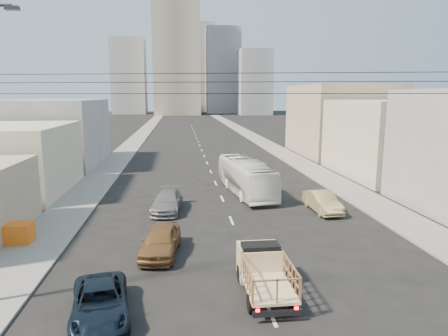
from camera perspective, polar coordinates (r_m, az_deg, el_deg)
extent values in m
cube|color=slate|center=(83.12, -12.13, 4.27)|extent=(3.50, 180.00, 0.12)
cube|color=slate|center=(84.10, 4.06, 4.55)|extent=(3.50, 180.00, 0.12)
cube|color=silver|center=(16.99, 6.66, -19.89)|extent=(0.15, 2.00, 0.01)
cube|color=silver|center=(22.27, 3.12, -12.21)|extent=(0.15, 2.00, 0.01)
cube|color=silver|center=(27.84, 1.07, -7.50)|extent=(0.15, 2.00, 0.01)
cube|color=silver|center=(33.56, -0.27, -4.38)|extent=(0.15, 2.00, 0.01)
cube|color=silver|center=(39.37, -1.20, -2.17)|extent=(0.15, 2.00, 0.01)
cube|color=silver|center=(45.22, -1.89, -0.53)|extent=(0.15, 2.00, 0.01)
cube|color=silver|center=(51.11, -2.43, 0.73)|extent=(0.15, 2.00, 0.01)
cube|color=silver|center=(57.02, -2.85, 1.74)|extent=(0.15, 2.00, 0.01)
cube|color=silver|center=(62.95, -3.19, 2.55)|extent=(0.15, 2.00, 0.01)
cube|color=silver|center=(68.89, -3.48, 3.22)|extent=(0.15, 2.00, 0.01)
cube|color=silver|center=(74.84, -3.72, 3.79)|extent=(0.15, 2.00, 0.01)
cube|color=silver|center=(80.80, -3.92, 4.27)|extent=(0.15, 2.00, 0.01)
cube|color=silver|center=(86.76, -4.10, 4.69)|extent=(0.15, 2.00, 0.01)
cube|color=silver|center=(92.73, -4.25, 5.05)|extent=(0.15, 2.00, 0.01)
cube|color=silver|center=(98.70, -4.39, 5.37)|extent=(0.15, 2.00, 0.01)
cube|color=silver|center=(104.68, -4.51, 5.65)|extent=(0.15, 2.00, 0.01)
cube|color=silver|center=(110.66, -4.62, 5.90)|extent=(0.15, 2.00, 0.01)
cube|color=silver|center=(116.64, -4.71, 6.13)|extent=(0.15, 2.00, 0.01)
cube|color=#CEB38A|center=(17.41, 6.35, -16.50)|extent=(1.90, 3.00, 0.12)
cube|color=#CEB38A|center=(19.07, 5.01, -13.15)|extent=(1.90, 1.60, 1.50)
cube|color=black|center=(18.61, 5.20, -11.76)|extent=(1.70, 0.90, 0.70)
cube|color=#2D2D33|center=(16.23, 7.60, -19.87)|extent=(1.90, 0.12, 0.22)
cube|color=#FF0C0C|center=(16.00, 4.85, -19.65)|extent=(0.15, 0.05, 0.12)
cube|color=#FF0C0C|center=(16.33, 10.32, -19.13)|extent=(0.15, 0.05, 0.12)
cylinder|color=black|center=(19.25, 2.36, -14.74)|extent=(0.25, 0.76, 0.76)
cylinder|color=black|center=(19.57, 7.45, -14.40)|extent=(0.25, 0.76, 0.76)
cylinder|color=black|center=(16.80, 3.89, -18.75)|extent=(0.25, 0.76, 0.76)
cylinder|color=black|center=(17.15, 9.79, -18.23)|extent=(0.25, 0.76, 0.76)
imported|color=black|center=(16.98, -17.28, -17.87)|extent=(2.89, 4.91, 1.28)
imported|color=silver|center=(35.15, 3.12, -1.22)|extent=(3.79, 10.99, 3.00)
imported|color=brown|center=(22.22, -9.04, -10.21)|extent=(2.44, 4.80, 1.57)
imported|color=#8E7E53|center=(30.65, 13.90, -4.71)|extent=(1.78, 4.55, 1.48)
imported|color=slate|center=(30.12, -8.14, -4.80)|extent=(2.54, 5.18, 1.45)
cube|color=#2D2D33|center=(17.64, -28.02, 19.51)|extent=(0.50, 0.25, 0.15)
cylinder|color=black|center=(14.22, 7.93, 13.31)|extent=(23.01, 5.02, 0.02)
cylinder|color=black|center=(14.21, 7.90, 12.10)|extent=(23.01, 5.02, 0.02)
cylinder|color=black|center=(14.20, 7.86, 10.49)|extent=(23.01, 5.02, 0.02)
cube|color=orange|center=(26.43, -27.53, -9.01)|extent=(1.80, 1.20, 0.38)
cube|color=orange|center=(26.31, -27.60, -8.23)|extent=(1.80, 1.20, 0.38)
cube|color=orange|center=(26.20, -27.67, -7.44)|extent=(1.80, 1.20, 0.38)
cube|color=beige|center=(46.58, 23.23, 3.92)|extent=(11.00, 14.00, 8.00)
cube|color=tan|center=(61.07, 16.32, 6.62)|extent=(12.00, 16.00, 10.00)
cube|color=beige|center=(39.85, -29.28, 1.03)|extent=(11.00, 12.00, 6.00)
cube|color=gray|center=(53.91, -23.76, 4.65)|extent=(12.00, 16.00, 8.00)
cube|color=gray|center=(183.53, -6.83, 17.01)|extent=(20.00, 20.00, 60.00)
cube|color=#93949B|center=(198.77, -0.20, 13.67)|extent=(16.00, 16.00, 40.00)
cube|color=#93949B|center=(193.77, -13.41, 12.59)|extent=(15.00, 15.00, 34.00)
cube|color=gray|center=(212.91, -3.96, 13.96)|extent=(18.00, 18.00, 44.00)
cube|color=#93949B|center=(180.49, 4.38, 12.07)|extent=(14.00, 14.00, 28.00)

